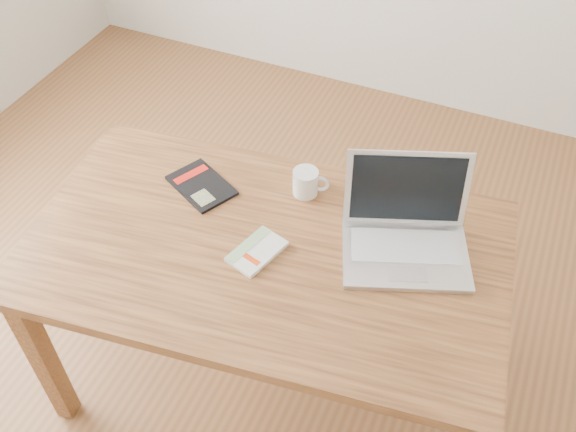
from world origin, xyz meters
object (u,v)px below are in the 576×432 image
at_px(desk, 266,265).
at_px(coffee_mug, 306,182).
at_px(black_guidebook, 201,185).
at_px(white_guidebook, 257,251).
at_px(laptop, 406,231).

height_order(desk, coffee_mug, coffee_mug).
relative_size(black_guidebook, coffee_mug, 2.20).
bearing_deg(white_guidebook, desk, 84.93).
bearing_deg(laptop, coffee_mug, 145.17).
relative_size(desk, black_guidebook, 5.91).
bearing_deg(laptop, white_guidebook, -172.34).
height_order(desk, black_guidebook, black_guidebook).
relative_size(black_guidebook, laptop, 0.57).
height_order(desk, laptop, laptop).
height_order(white_guidebook, laptop, laptop).
height_order(white_guidebook, coffee_mug, coffee_mug).
xyz_separation_m(desk, black_guidebook, (-0.31, 0.16, 0.10)).
xyz_separation_m(white_guidebook, black_guidebook, (-0.30, 0.19, -0.00)).
relative_size(white_guidebook, laptop, 0.43).
bearing_deg(black_guidebook, laptop, -61.33).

